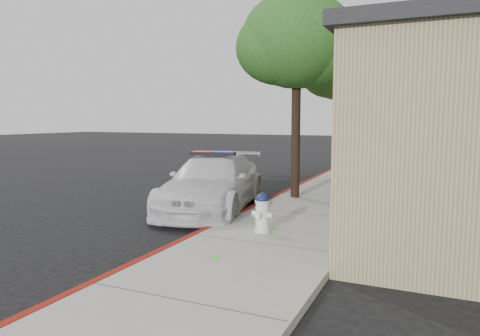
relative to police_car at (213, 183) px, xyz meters
name	(u,v)px	position (x,y,z in m)	size (l,w,h in m)	color
ground	(190,241)	(1.08, -3.10, -0.78)	(120.00, 120.00, 0.00)	black
sidewalk	(302,216)	(2.68, -0.10, -0.71)	(3.20, 60.00, 0.15)	gray
red_curb	(248,211)	(1.14, -0.10, -0.70)	(0.14, 60.00, 0.16)	maroon
police_car	(213,183)	(0.00, 0.00, 0.00)	(3.23, 5.70, 1.68)	silver
fire_hydrant	(262,212)	(2.40, -2.25, -0.20)	(0.50, 0.43, 0.87)	white
street_tree_near	(297,45)	(1.79, 2.12, 4.04)	(3.68, 3.42, 6.26)	black
street_tree_mid	(343,70)	(2.49, 5.58, 3.60)	(3.15, 2.94, 5.61)	black
street_tree_far	(342,70)	(2.01, 7.84, 3.85)	(3.27, 3.19, 5.96)	black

